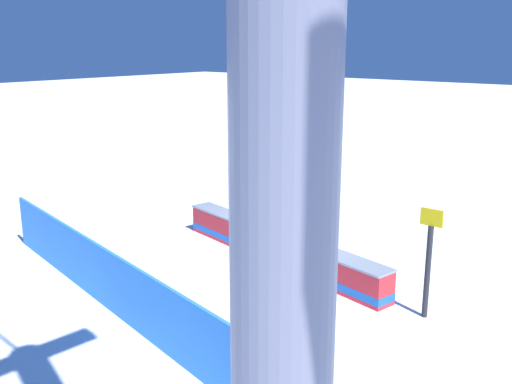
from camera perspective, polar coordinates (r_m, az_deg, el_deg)
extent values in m
plane|color=white|center=(13.21, 2.09, -6.76)|extent=(120.00, 120.00, 0.00)
cube|color=red|center=(13.09, 2.10, -5.43)|extent=(6.05, 1.72, 0.65)
cube|color=blue|center=(13.15, 2.10, -6.10)|extent=(6.06, 1.73, 0.16)
cube|color=gray|center=(12.98, 2.12, -4.00)|extent=(6.06, 1.78, 0.04)
cube|color=#2F8157|center=(12.63, 3.56, -4.41)|extent=(1.48, 1.07, 0.01)
cylinder|color=maroon|center=(12.73, 3.19, -2.64)|extent=(0.19, 0.19, 0.67)
cylinder|color=maroon|center=(12.32, 3.99, -3.22)|extent=(0.19, 0.19, 0.67)
cube|color=orange|center=(12.56, 3.22, 0.15)|extent=(0.47, 0.42, 0.61)
sphere|color=black|center=(12.47, 3.25, 1.99)|extent=(0.22, 0.22, 0.22)
cylinder|color=orange|center=(12.66, 2.23, 0.42)|extent=(0.42, 0.31, 0.47)
cylinder|color=orange|center=(12.53, 4.10, 0.24)|extent=(0.33, 0.25, 0.53)
cube|color=#2F83EF|center=(10.29, -11.80, -9.92)|extent=(11.02, 2.38, 1.16)
cylinder|color=#262628|center=(10.81, 16.26, -7.44)|extent=(0.10, 0.10, 1.69)
cube|color=yellow|center=(10.49, 16.64, -2.37)|extent=(0.40, 0.04, 0.30)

